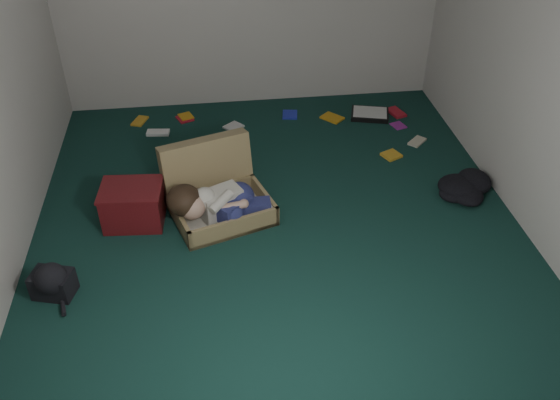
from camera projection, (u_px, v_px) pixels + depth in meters
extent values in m
plane|color=#11322C|center=(278.00, 223.00, 4.95)|extent=(4.50, 4.50, 0.00)
plane|color=silver|center=(347.00, 319.00, 2.39)|extent=(4.50, 0.00, 4.50)
plane|color=silver|center=(545.00, 65.00, 4.39)|extent=(0.00, 4.50, 4.50)
cube|color=#998354|center=(223.00, 210.00, 4.95)|extent=(0.92, 0.77, 0.18)
cube|color=silver|center=(223.00, 215.00, 4.97)|extent=(0.83, 0.69, 0.02)
cube|color=#998354|center=(207.00, 170.00, 5.10)|extent=(0.82, 0.47, 0.58)
cube|color=beige|center=(221.00, 203.00, 4.86)|extent=(0.38, 0.32, 0.25)
sphere|color=tan|center=(192.00, 207.00, 4.71)|extent=(0.21, 0.21, 0.21)
ellipsoid|color=black|center=(184.00, 200.00, 4.72)|extent=(0.28, 0.30, 0.24)
ellipsoid|color=navy|center=(239.00, 197.00, 4.93)|extent=(0.26, 0.30, 0.24)
cube|color=navy|center=(235.00, 209.00, 4.82)|extent=(0.32, 0.30, 0.16)
cube|color=navy|center=(254.00, 207.00, 4.88)|extent=(0.27, 0.13, 0.12)
sphere|color=white|center=(264.00, 204.00, 4.96)|extent=(0.12, 0.12, 0.12)
sphere|color=white|center=(268.00, 210.00, 4.91)|extent=(0.11, 0.11, 0.11)
cylinder|color=tan|center=(233.00, 206.00, 4.75)|extent=(0.21, 0.13, 0.07)
cube|color=#5A1216|center=(133.00, 206.00, 4.88)|extent=(0.51, 0.41, 0.32)
cube|color=#5A1216|center=(130.00, 189.00, 4.78)|extent=(0.53, 0.43, 0.02)
cube|color=black|center=(370.00, 114.00, 6.42)|extent=(0.46, 0.39, 0.05)
cube|color=white|center=(370.00, 112.00, 6.41)|extent=(0.41, 0.34, 0.01)
cube|color=gold|center=(140.00, 121.00, 6.34)|extent=(0.18, 0.14, 0.02)
cube|color=red|center=(185.00, 118.00, 6.38)|extent=(0.23, 0.22, 0.02)
cube|color=white|center=(234.00, 127.00, 6.24)|extent=(0.18, 0.21, 0.02)
cube|color=#222FB9|center=(290.00, 115.00, 6.45)|extent=(0.19, 0.22, 0.02)
cube|color=orange|center=(332.00, 118.00, 6.39)|extent=(0.23, 0.21, 0.02)
cube|color=green|center=(369.00, 112.00, 6.51)|extent=(0.19, 0.15, 0.02)
cube|color=purple|center=(398.00, 125.00, 6.26)|extent=(0.23, 0.22, 0.02)
cube|color=beige|center=(417.00, 142.00, 5.99)|extent=(0.17, 0.20, 0.02)
cube|color=gold|center=(391.00, 155.00, 5.78)|extent=(0.20, 0.22, 0.02)
cube|color=red|center=(396.00, 113.00, 6.49)|extent=(0.22, 0.20, 0.02)
cube|color=white|center=(158.00, 133.00, 6.13)|extent=(0.20, 0.17, 0.02)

